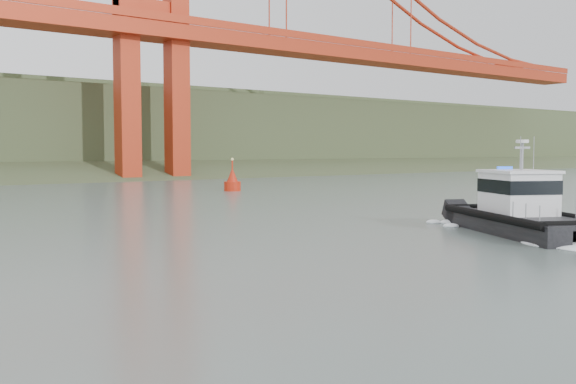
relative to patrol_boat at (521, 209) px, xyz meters
name	(u,v)px	position (x,y,z in m)	size (l,w,h in m)	color
ground	(472,271)	(-10.94, -5.26, -1.28)	(400.00, 400.00, 0.00)	#52615B
patrol_boat	(521,209)	(0.00, 0.00, 0.00)	(8.04, 11.16, 5.12)	black
nav_buoy	(232,182)	(6.38, 39.54, -0.29)	(1.82, 1.82, 3.79)	red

